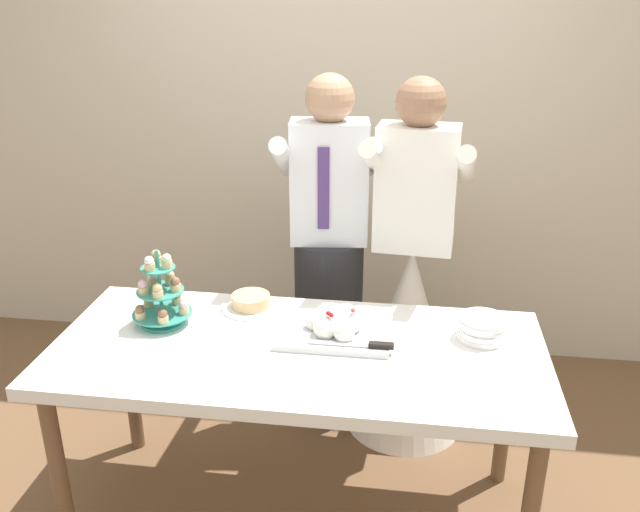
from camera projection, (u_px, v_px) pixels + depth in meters
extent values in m
plane|color=brown|center=(300.00, 512.00, 2.72)|extent=(8.00, 8.00, 0.00)
cube|color=beige|center=(343.00, 96.00, 3.53)|extent=(5.20, 0.10, 2.90)
cube|color=white|center=(297.00, 353.00, 2.44)|extent=(1.80, 0.80, 0.05)
cylinder|color=brown|center=(59.00, 475.00, 2.40)|extent=(0.06, 0.06, 0.72)
cylinder|color=brown|center=(130.00, 379.00, 2.98)|extent=(0.06, 0.06, 0.72)
cylinder|color=brown|center=(506.00, 409.00, 2.77)|extent=(0.06, 0.06, 0.72)
cylinder|color=teal|center=(163.00, 322.00, 2.59)|extent=(0.17, 0.17, 0.01)
cylinder|color=teal|center=(160.00, 288.00, 2.54)|extent=(0.01, 0.01, 0.31)
cylinder|color=teal|center=(162.00, 313.00, 2.58)|extent=(0.23, 0.23, 0.01)
cylinder|color=#D1B784|center=(184.00, 310.00, 2.56)|extent=(0.04, 0.04, 0.03)
sphere|color=#EAB7C6|center=(183.00, 305.00, 2.55)|extent=(0.04, 0.04, 0.04)
cylinder|color=#D1B784|center=(177.00, 300.00, 2.64)|extent=(0.04, 0.04, 0.03)
sphere|color=brown|center=(176.00, 295.00, 2.63)|extent=(0.04, 0.04, 0.04)
cylinder|color=#D1B784|center=(149.00, 302.00, 2.62)|extent=(0.04, 0.04, 0.03)
sphere|color=brown|center=(148.00, 297.00, 2.62)|extent=(0.04, 0.04, 0.04)
cylinder|color=#D1B784|center=(140.00, 315.00, 2.52)|extent=(0.04, 0.04, 0.03)
sphere|color=brown|center=(140.00, 309.00, 2.52)|extent=(0.04, 0.04, 0.04)
cylinder|color=#D1B784|center=(163.00, 319.00, 2.49)|extent=(0.04, 0.04, 0.03)
sphere|color=brown|center=(163.00, 313.00, 2.49)|extent=(0.04, 0.04, 0.04)
cylinder|color=teal|center=(160.00, 291.00, 2.54)|extent=(0.18, 0.18, 0.01)
cylinder|color=#D1B784|center=(176.00, 287.00, 2.53)|extent=(0.04, 0.04, 0.03)
sphere|color=brown|center=(175.00, 282.00, 2.52)|extent=(0.04, 0.04, 0.04)
cylinder|color=#D1B784|center=(170.00, 281.00, 2.59)|extent=(0.04, 0.04, 0.03)
sphere|color=#D6B27A|center=(170.00, 275.00, 2.58)|extent=(0.04, 0.04, 0.04)
cylinder|color=#D1B784|center=(153.00, 281.00, 2.58)|extent=(0.04, 0.04, 0.03)
sphere|color=white|center=(152.00, 276.00, 2.57)|extent=(0.04, 0.04, 0.04)
cylinder|color=#D1B784|center=(144.00, 290.00, 2.51)|extent=(0.04, 0.04, 0.03)
sphere|color=#EAB7C6|center=(143.00, 284.00, 2.50)|extent=(0.04, 0.04, 0.04)
cylinder|color=#D1B784|center=(158.00, 294.00, 2.48)|extent=(0.04, 0.04, 0.03)
sphere|color=#D6B27A|center=(157.00, 288.00, 2.47)|extent=(0.04, 0.04, 0.04)
cylinder|color=teal|center=(158.00, 268.00, 2.51)|extent=(0.13, 0.13, 0.01)
cylinder|color=#D1B784|center=(167.00, 264.00, 2.50)|extent=(0.04, 0.04, 0.03)
sphere|color=beige|center=(166.00, 258.00, 2.49)|extent=(0.04, 0.04, 0.04)
cylinder|color=#D1B784|center=(156.00, 260.00, 2.53)|extent=(0.04, 0.04, 0.03)
sphere|color=#D6B27A|center=(156.00, 254.00, 2.52)|extent=(0.04, 0.04, 0.04)
cylinder|color=#D1B784|center=(150.00, 267.00, 2.47)|extent=(0.04, 0.04, 0.03)
sphere|color=white|center=(149.00, 261.00, 2.46)|extent=(0.04, 0.04, 0.04)
cube|color=silver|center=(335.00, 332.00, 2.51)|extent=(0.42, 0.31, 0.02)
sphere|color=white|center=(350.00, 322.00, 2.48)|extent=(0.09, 0.09, 0.09)
sphere|color=white|center=(346.00, 315.00, 2.54)|extent=(0.09, 0.09, 0.09)
sphere|color=white|center=(330.00, 315.00, 2.53)|extent=(0.10, 0.10, 0.10)
sphere|color=white|center=(315.00, 322.00, 2.50)|extent=(0.07, 0.07, 0.07)
sphere|color=white|center=(325.00, 328.00, 2.45)|extent=(0.09, 0.09, 0.09)
sphere|color=white|center=(344.00, 333.00, 2.42)|extent=(0.08, 0.08, 0.08)
sphere|color=white|center=(335.00, 318.00, 2.48)|extent=(0.11, 0.11, 0.11)
sphere|color=#B21923|center=(331.00, 315.00, 2.42)|extent=(0.02, 0.02, 0.02)
sphere|color=#DB474C|center=(353.00, 310.00, 2.44)|extent=(0.02, 0.02, 0.02)
sphere|color=#B21923|center=(328.00, 313.00, 2.42)|extent=(0.02, 0.02, 0.02)
sphere|color=#2D1938|center=(331.00, 315.00, 2.44)|extent=(0.02, 0.02, 0.02)
cube|color=silver|center=(339.00, 344.00, 2.39)|extent=(0.23, 0.02, 0.00)
cube|color=black|center=(381.00, 345.00, 2.37)|extent=(0.09, 0.03, 0.02)
cylinder|color=white|center=(481.00, 337.00, 2.48)|extent=(0.17, 0.17, 0.01)
cylinder|color=white|center=(480.00, 335.00, 2.48)|extent=(0.17, 0.17, 0.01)
cylinder|color=white|center=(482.00, 332.00, 2.47)|extent=(0.17, 0.17, 0.01)
cylinder|color=white|center=(483.00, 330.00, 2.47)|extent=(0.17, 0.17, 0.01)
cylinder|color=white|center=(483.00, 326.00, 2.47)|extent=(0.17, 0.17, 0.01)
cylinder|color=white|center=(481.00, 324.00, 2.46)|extent=(0.17, 0.17, 0.01)
cylinder|color=white|center=(482.00, 321.00, 2.46)|extent=(0.17, 0.17, 0.01)
cylinder|color=white|center=(483.00, 319.00, 2.45)|extent=(0.17, 0.17, 0.01)
cylinder|color=white|center=(251.00, 307.00, 2.71)|extent=(0.24, 0.24, 0.01)
cylinder|color=#D6B27A|center=(251.00, 300.00, 2.70)|extent=(0.16, 0.16, 0.05)
cylinder|color=#232328|center=(329.00, 329.00, 3.21)|extent=(0.32, 0.32, 0.92)
cube|color=white|center=(329.00, 182.00, 2.93)|extent=(0.36, 0.24, 0.54)
sphere|color=tan|center=(330.00, 98.00, 2.80)|extent=(0.21, 0.21, 0.21)
cylinder|color=white|center=(283.00, 158.00, 2.90)|extent=(0.13, 0.49, 0.28)
cylinder|color=white|center=(370.00, 158.00, 2.89)|extent=(0.13, 0.49, 0.28)
cube|color=#4C3372|center=(323.00, 189.00, 2.84)|extent=(0.05, 0.02, 0.36)
cone|color=white|center=(408.00, 339.00, 3.12)|extent=(0.56, 0.56, 0.92)
cube|color=white|center=(416.00, 189.00, 2.84)|extent=(0.36, 0.23, 0.54)
sphere|color=#997054|center=(421.00, 102.00, 2.70)|extent=(0.21, 0.21, 0.21)
cylinder|color=white|center=(375.00, 161.00, 2.84)|extent=(0.12, 0.49, 0.28)
cylinder|color=white|center=(466.00, 167.00, 2.76)|extent=(0.12, 0.49, 0.28)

